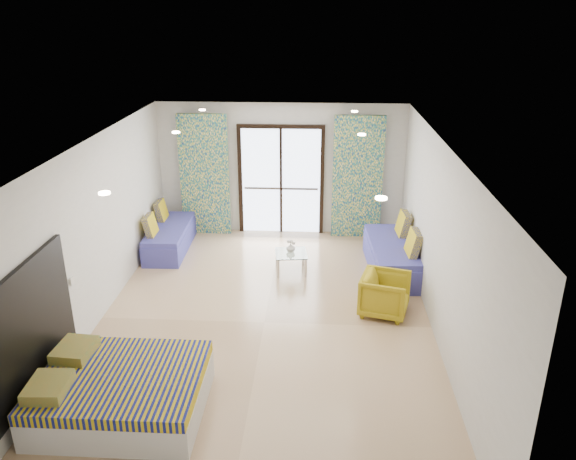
# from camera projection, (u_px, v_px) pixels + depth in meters

# --- Properties ---
(floor) EXTENTS (5.00, 7.50, 0.01)m
(floor) POSITION_uv_depth(u_px,v_px,m) (264.00, 322.00, 8.47)
(floor) COLOR tan
(floor) RESTS_ON ground
(ceiling) EXTENTS (5.00, 7.50, 0.01)m
(ceiling) POSITION_uv_depth(u_px,v_px,m) (261.00, 147.00, 7.48)
(ceiling) COLOR silver
(ceiling) RESTS_ON ground
(wall_back) EXTENTS (5.00, 0.01, 2.70)m
(wall_back) POSITION_uv_depth(u_px,v_px,m) (281.00, 169.00, 11.45)
(wall_back) COLOR silver
(wall_back) RESTS_ON ground
(wall_front) EXTENTS (5.00, 0.01, 2.70)m
(wall_front) POSITION_uv_depth(u_px,v_px,m) (216.00, 420.00, 4.49)
(wall_front) COLOR silver
(wall_front) RESTS_ON ground
(wall_left) EXTENTS (0.01, 7.50, 2.70)m
(wall_left) POSITION_uv_depth(u_px,v_px,m) (91.00, 236.00, 8.11)
(wall_left) COLOR silver
(wall_left) RESTS_ON ground
(wall_right) EXTENTS (0.01, 7.50, 2.70)m
(wall_right) POSITION_uv_depth(u_px,v_px,m) (441.00, 244.00, 7.84)
(wall_right) COLOR silver
(wall_right) RESTS_ON ground
(balcony_door) EXTENTS (1.76, 0.08, 2.28)m
(balcony_door) POSITION_uv_depth(u_px,v_px,m) (281.00, 174.00, 11.46)
(balcony_door) COLOR black
(balcony_door) RESTS_ON floor
(balcony_rail) EXTENTS (1.52, 0.03, 0.04)m
(balcony_rail) POSITION_uv_depth(u_px,v_px,m) (281.00, 188.00, 11.58)
(balcony_rail) COLOR #595451
(balcony_rail) RESTS_ON balcony_door
(curtain_left) EXTENTS (1.00, 0.10, 2.50)m
(curtain_left) POSITION_uv_depth(u_px,v_px,m) (205.00, 175.00, 11.41)
(curtain_left) COLOR silver
(curtain_left) RESTS_ON floor
(curtain_right) EXTENTS (1.00, 0.10, 2.50)m
(curtain_right) POSITION_uv_depth(u_px,v_px,m) (358.00, 178.00, 11.24)
(curtain_right) COLOR silver
(curtain_right) RESTS_ON floor
(downlight_a) EXTENTS (0.12, 0.12, 0.02)m
(downlight_a) POSITION_uv_depth(u_px,v_px,m) (104.00, 193.00, 5.71)
(downlight_a) COLOR #FFE0B2
(downlight_a) RESTS_ON ceiling
(downlight_b) EXTENTS (0.12, 0.12, 0.02)m
(downlight_b) POSITION_uv_depth(u_px,v_px,m) (381.00, 198.00, 5.56)
(downlight_b) COLOR #FFE0B2
(downlight_b) RESTS_ON ceiling
(downlight_c) EXTENTS (0.12, 0.12, 0.02)m
(downlight_c) POSITION_uv_depth(u_px,v_px,m) (176.00, 132.00, 8.49)
(downlight_c) COLOR #FFE0B2
(downlight_c) RESTS_ON ceiling
(downlight_d) EXTENTS (0.12, 0.12, 0.02)m
(downlight_d) POSITION_uv_depth(u_px,v_px,m) (362.00, 135.00, 8.34)
(downlight_d) COLOR #FFE0B2
(downlight_d) RESTS_ON ceiling
(downlight_e) EXTENTS (0.12, 0.12, 0.02)m
(downlight_e) POSITION_uv_depth(u_px,v_px,m) (202.00, 110.00, 10.35)
(downlight_e) COLOR #FFE0B2
(downlight_e) RESTS_ON ceiling
(downlight_f) EXTENTS (0.12, 0.12, 0.02)m
(downlight_f) POSITION_uv_depth(u_px,v_px,m) (355.00, 111.00, 10.20)
(downlight_f) COLOR #FFE0B2
(downlight_f) RESTS_ON ceiling
(headboard) EXTENTS (0.06, 2.10, 1.50)m
(headboard) POSITION_uv_depth(u_px,v_px,m) (27.00, 331.00, 6.28)
(headboard) COLOR black
(headboard) RESTS_ON floor
(switch_plate) EXTENTS (0.02, 0.10, 0.10)m
(switch_plate) POSITION_uv_depth(u_px,v_px,m) (72.00, 281.00, 7.44)
(switch_plate) COLOR silver
(switch_plate) RESTS_ON wall_left
(bed) EXTENTS (1.87, 1.52, 0.64)m
(bed) POSITION_uv_depth(u_px,v_px,m) (120.00, 392.00, 6.52)
(bed) COLOR silver
(bed) RESTS_ON floor
(daybed_left) EXTENTS (0.73, 1.77, 0.87)m
(daybed_left) POSITION_uv_depth(u_px,v_px,m) (169.00, 237.00, 10.93)
(daybed_left) COLOR #42429F
(daybed_left) RESTS_ON floor
(daybed_right) EXTENTS (0.86, 1.98, 0.96)m
(daybed_right) POSITION_uv_depth(u_px,v_px,m) (392.00, 256.00, 10.03)
(daybed_right) COLOR #42429F
(daybed_right) RESTS_ON floor
(coffee_table) EXTENTS (0.62, 0.62, 0.64)m
(coffee_table) POSITION_uv_depth(u_px,v_px,m) (291.00, 255.00, 9.99)
(coffee_table) COLOR silver
(coffee_table) RESTS_ON floor
(vase) EXTENTS (0.18, 0.18, 0.16)m
(vase) POSITION_uv_depth(u_px,v_px,m) (291.00, 248.00, 9.99)
(vase) COLOR white
(vase) RESTS_ON coffee_table
(armchair) EXTENTS (0.81, 0.85, 0.72)m
(armchair) POSITION_uv_depth(u_px,v_px,m) (385.00, 292.00, 8.61)
(armchair) COLOR #A48E15
(armchair) RESTS_ON floor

